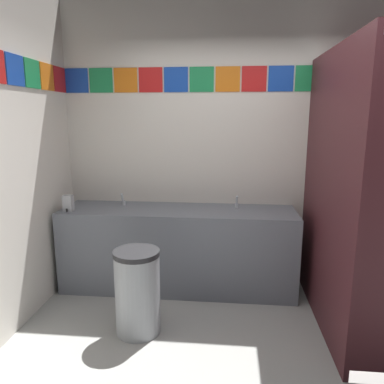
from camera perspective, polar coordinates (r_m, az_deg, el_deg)
name	(u,v)px	position (r m, az deg, el deg)	size (l,w,h in m)	color
ground_plane	(259,375)	(2.82, 10.43, -26.40)	(8.52, 8.52, 0.00)	#9E9E99
wall_back	(252,144)	(3.82, 9.33, 7.43)	(3.87, 0.09, 2.90)	silver
vanity_counter	(178,248)	(3.74, -2.17, -8.74)	(2.32, 0.59, 0.83)	slate
faucet_left	(123,201)	(3.81, -10.72, -1.36)	(0.04, 0.10, 0.14)	silver
faucet_right	(237,203)	(3.66, 7.02, -1.79)	(0.04, 0.10, 0.14)	silver
soap_dispenser	(68,203)	(3.73, -18.83, -1.69)	(0.09, 0.09, 0.16)	#B7BABF
stall_divider	(358,200)	(2.95, 24.65, -1.14)	(0.92, 1.57, 2.26)	#471E23
toilet	(379,274)	(3.85, 27.20, -11.36)	(0.39, 0.49, 0.74)	white
trash_bin	(138,292)	(3.07, -8.52, -15.19)	(0.37, 0.37, 0.70)	#999EA3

